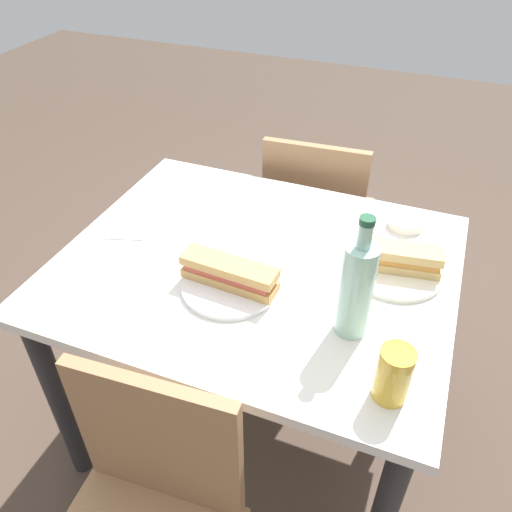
{
  "coord_description": "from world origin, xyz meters",
  "views": [
    {
      "loc": [
        0.41,
        -1.03,
        1.64
      ],
      "look_at": [
        0.0,
        0.0,
        0.76
      ],
      "focal_mm": 36.07,
      "sensor_mm": 36.0,
      "label": 1
    }
  ],
  "objects_px": {
    "baguette_sandwich_far": "(398,258)",
    "olive_bowl": "(406,222)",
    "baguette_sandwich_near": "(229,273)",
    "plate_far": "(395,270)",
    "knife_near": "(236,269)",
    "dining_table": "(256,292)",
    "chair_far": "(316,218)",
    "plate_near": "(230,285)",
    "beer_glass": "(394,375)",
    "knife_far": "(392,253)",
    "water_bottle": "(356,288)"
  },
  "relations": [
    {
      "from": "baguette_sandwich_far",
      "to": "water_bottle",
      "type": "xyz_separation_m",
      "value": [
        -0.07,
        -0.25,
        0.08
      ]
    },
    {
      "from": "baguette_sandwich_near",
      "to": "plate_far",
      "type": "distance_m",
      "value": 0.45
    },
    {
      "from": "plate_far",
      "to": "knife_near",
      "type": "bearing_deg",
      "value": -157.36
    },
    {
      "from": "knife_near",
      "to": "water_bottle",
      "type": "bearing_deg",
      "value": -14.61
    },
    {
      "from": "baguette_sandwich_far",
      "to": "beer_glass",
      "type": "distance_m",
      "value": 0.41
    },
    {
      "from": "plate_far",
      "to": "knife_far",
      "type": "xyz_separation_m",
      "value": [
        -0.02,
        0.06,
        0.01
      ]
    },
    {
      "from": "knife_far",
      "to": "water_bottle",
      "type": "height_order",
      "value": "water_bottle"
    },
    {
      "from": "baguette_sandwich_near",
      "to": "plate_far",
      "type": "height_order",
      "value": "baguette_sandwich_near"
    },
    {
      "from": "plate_far",
      "to": "beer_glass",
      "type": "distance_m",
      "value": 0.42
    },
    {
      "from": "plate_near",
      "to": "baguette_sandwich_near",
      "type": "bearing_deg",
      "value": 0.0
    },
    {
      "from": "plate_near",
      "to": "olive_bowl",
      "type": "height_order",
      "value": "olive_bowl"
    },
    {
      "from": "dining_table",
      "to": "plate_far",
      "type": "height_order",
      "value": "plate_far"
    },
    {
      "from": "plate_near",
      "to": "knife_far",
      "type": "bearing_deg",
      "value": 36.74
    },
    {
      "from": "knife_far",
      "to": "plate_near",
      "type": "bearing_deg",
      "value": -143.26
    },
    {
      "from": "plate_near",
      "to": "baguette_sandwich_far",
      "type": "relative_size",
      "value": 1.09
    },
    {
      "from": "dining_table",
      "to": "knife_far",
      "type": "bearing_deg",
      "value": 23.91
    },
    {
      "from": "dining_table",
      "to": "knife_far",
      "type": "relative_size",
      "value": 5.97
    },
    {
      "from": "baguette_sandwich_near",
      "to": "knife_far",
      "type": "distance_m",
      "value": 0.47
    },
    {
      "from": "baguette_sandwich_far",
      "to": "olive_bowl",
      "type": "bearing_deg",
      "value": 91.96
    },
    {
      "from": "knife_near",
      "to": "baguette_sandwich_far",
      "type": "relative_size",
      "value": 0.77
    },
    {
      "from": "plate_near",
      "to": "plate_far",
      "type": "xyz_separation_m",
      "value": [
        0.39,
        0.22,
        0.0
      ]
    },
    {
      "from": "knife_near",
      "to": "olive_bowl",
      "type": "distance_m",
      "value": 0.56
    },
    {
      "from": "chair_far",
      "to": "plate_near",
      "type": "distance_m",
      "value": 0.81
    },
    {
      "from": "plate_far",
      "to": "water_bottle",
      "type": "distance_m",
      "value": 0.29
    },
    {
      "from": "chair_far",
      "to": "knife_near",
      "type": "bearing_deg",
      "value": -93.02
    },
    {
      "from": "plate_near",
      "to": "baguette_sandwich_far",
      "type": "height_order",
      "value": "baguette_sandwich_far"
    },
    {
      "from": "plate_far",
      "to": "olive_bowl",
      "type": "distance_m",
      "value": 0.23
    },
    {
      "from": "dining_table",
      "to": "plate_near",
      "type": "height_order",
      "value": "plate_near"
    },
    {
      "from": "dining_table",
      "to": "water_bottle",
      "type": "xyz_separation_m",
      "value": [
        0.3,
        -0.16,
        0.24
      ]
    },
    {
      "from": "baguette_sandwich_near",
      "to": "knife_near",
      "type": "height_order",
      "value": "baguette_sandwich_near"
    },
    {
      "from": "dining_table",
      "to": "baguette_sandwich_near",
      "type": "distance_m",
      "value": 0.2
    },
    {
      "from": "baguette_sandwich_near",
      "to": "beer_glass",
      "type": "distance_m",
      "value": 0.49
    },
    {
      "from": "chair_far",
      "to": "water_bottle",
      "type": "relative_size",
      "value": 2.64
    },
    {
      "from": "plate_far",
      "to": "beer_glass",
      "type": "bearing_deg",
      "value": -82.45
    },
    {
      "from": "baguette_sandwich_near",
      "to": "beer_glass",
      "type": "xyz_separation_m",
      "value": [
        0.45,
        -0.19,
        0.02
      ]
    },
    {
      "from": "plate_near",
      "to": "water_bottle",
      "type": "bearing_deg",
      "value": -5.58
    },
    {
      "from": "baguette_sandwich_near",
      "to": "olive_bowl",
      "type": "relative_size",
      "value": 2.46
    },
    {
      "from": "plate_far",
      "to": "dining_table",
      "type": "bearing_deg",
      "value": -165.06
    },
    {
      "from": "plate_near",
      "to": "dining_table",
      "type": "bearing_deg",
      "value": 78.76
    },
    {
      "from": "dining_table",
      "to": "chair_far",
      "type": "xyz_separation_m",
      "value": [
        0.01,
        0.64,
        -0.14
      ]
    },
    {
      "from": "beer_glass",
      "to": "knife_near",
      "type": "bearing_deg",
      "value": 151.76
    },
    {
      "from": "knife_far",
      "to": "beer_glass",
      "type": "relative_size",
      "value": 1.36
    },
    {
      "from": "knife_near",
      "to": "plate_far",
      "type": "distance_m",
      "value": 0.43
    },
    {
      "from": "chair_far",
      "to": "baguette_sandwich_near",
      "type": "height_order",
      "value": "chair_far"
    },
    {
      "from": "plate_far",
      "to": "chair_far",
      "type": "bearing_deg",
      "value": 123.83
    },
    {
      "from": "chair_far",
      "to": "olive_bowl",
      "type": "height_order",
      "value": "chair_far"
    },
    {
      "from": "baguette_sandwich_far",
      "to": "olive_bowl",
      "type": "relative_size",
      "value": 2.21
    },
    {
      "from": "plate_near",
      "to": "beer_glass",
      "type": "relative_size",
      "value": 1.93
    },
    {
      "from": "dining_table",
      "to": "beer_glass",
      "type": "height_order",
      "value": "beer_glass"
    },
    {
      "from": "plate_near",
      "to": "baguette_sandwich_far",
      "type": "distance_m",
      "value": 0.45
    }
  ]
}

